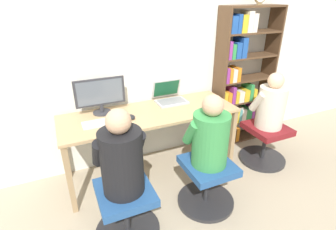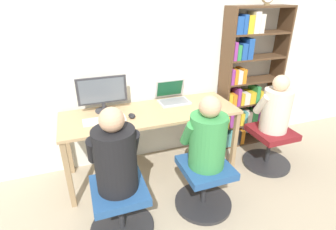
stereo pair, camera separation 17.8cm
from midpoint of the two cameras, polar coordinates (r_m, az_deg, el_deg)
name	(u,v)px [view 2 (the right image)]	position (r m, az deg, el deg)	size (l,w,h in m)	color
ground_plane	(161,187)	(3.00, 0.33, -15.48)	(14.00, 14.00, 0.00)	tan
wall_back	(140,56)	(3.04, -4.44, 12.69)	(10.00, 0.05, 2.60)	silver
desk	(151,118)	(2.88, -1.90, -0.74)	(1.91, 0.66, 0.78)	tan
desktop_monitor	(102,94)	(2.84, -12.35, 4.57)	(0.52, 0.19, 0.39)	#333338
laptop	(173,97)	(3.10, 2.66, 3.85)	(0.35, 0.31, 0.24)	#B7B7BC
keyboard	(104,120)	(2.69, -11.83, -1.11)	(0.42, 0.15, 0.03)	silver
computer_mouse_by_keyboard	(132,116)	(2.72, -6.04, -0.19)	(0.07, 0.11, 0.03)	black
office_chair_left	(121,207)	(2.43, -8.11, -19.33)	(0.57, 0.57, 0.49)	#262628
office_chair_right	(204,184)	(2.68, 9.87, -14.53)	(0.57, 0.57, 0.49)	#262628
person_at_monitor	(115,155)	(2.10, -9.03, -8.73)	(0.41, 0.36, 0.72)	black
person_at_laptop	(208,137)	(2.39, 10.72, -4.80)	(0.41, 0.35, 0.69)	#388C47
bookshelf	(245,85)	(3.58, 17.77, 6.24)	(0.82, 0.26, 1.82)	#513823
office_chair_side	(269,146)	(3.46, 22.53, -6.28)	(0.57, 0.57, 0.49)	#262628
person_near_shelf	(276,107)	(3.24, 23.95, 1.51)	(0.39, 0.34, 0.66)	beige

